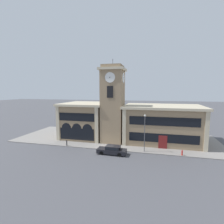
# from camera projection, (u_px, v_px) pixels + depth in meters

# --- Properties ---
(ground_plane) EXTENTS (300.00, 300.00, 0.00)m
(ground_plane) POSITION_uv_depth(u_px,v_px,m) (106.00, 150.00, 30.98)
(ground_plane) COLOR #4C4C51
(sidewalk_kerb) EXTENTS (42.44, 15.01, 0.15)m
(sidewalk_kerb) POSITION_uv_depth(u_px,v_px,m) (115.00, 139.00, 38.19)
(sidewalk_kerb) COLOR gray
(sidewalk_kerb) RESTS_ON ground_plane
(clock_tower) EXTENTS (4.87, 4.87, 16.66)m
(clock_tower) POSITION_uv_depth(u_px,v_px,m) (113.00, 104.00, 34.96)
(clock_tower) COLOR #937A5B
(clock_tower) RESTS_ON ground_plane
(town_hall_left_wing) EXTENTS (9.87, 10.65, 7.75)m
(town_hall_left_wing) POSITION_uv_depth(u_px,v_px,m) (86.00, 120.00, 39.88)
(town_hall_left_wing) COLOR #937A5B
(town_hall_left_wing) RESTS_ON ground_plane
(town_hall_right_wing) EXTENTS (15.54, 10.65, 7.51)m
(town_hall_right_wing) POSITION_uv_depth(u_px,v_px,m) (162.00, 124.00, 35.85)
(town_hall_right_wing) COLOR #937A5B
(town_hall_right_wing) RESTS_ON ground_plane
(parked_car_near) EXTENTS (4.90, 1.96, 1.45)m
(parked_car_near) POSITION_uv_depth(u_px,v_px,m) (112.00, 150.00, 29.02)
(parked_car_near) COLOR black
(parked_car_near) RESTS_ON ground_plane
(street_lamp) EXTENTS (0.36, 0.36, 6.40)m
(street_lamp) POSITION_uv_depth(u_px,v_px,m) (145.00, 128.00, 29.45)
(street_lamp) COLOR #4C4C51
(street_lamp) RESTS_ON sidewalk_kerb
(bollard) EXTENTS (0.18, 0.18, 1.06)m
(bollard) POSITION_uv_depth(u_px,v_px,m) (67.00, 143.00, 33.02)
(bollard) COLOR black
(bollard) RESTS_ON sidewalk_kerb
(fire_hydrant) EXTENTS (0.22, 0.22, 0.87)m
(fire_hydrant) POSITION_uv_depth(u_px,v_px,m) (182.00, 153.00, 28.16)
(fire_hydrant) COLOR red
(fire_hydrant) RESTS_ON sidewalk_kerb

